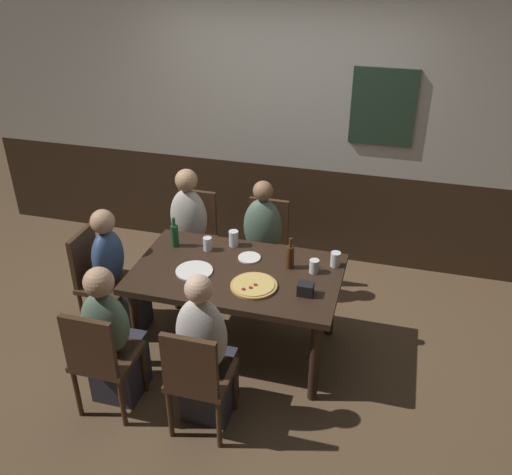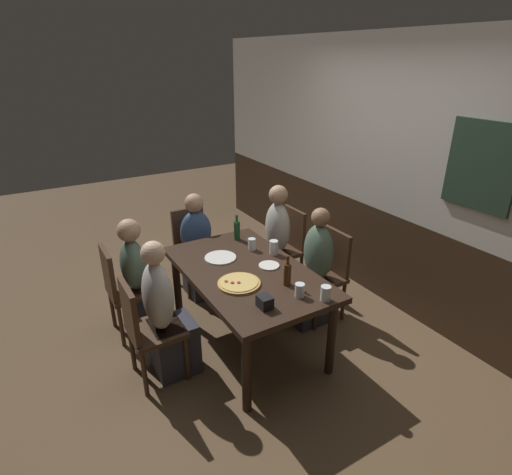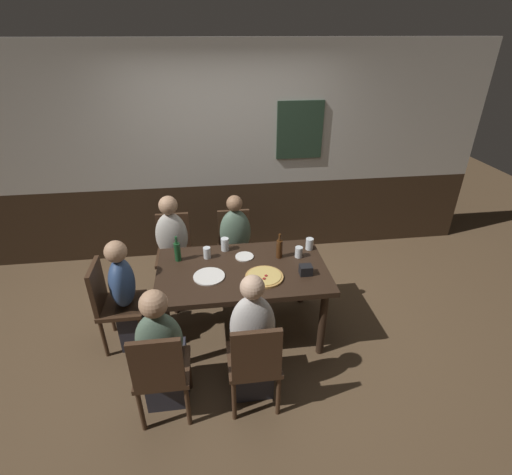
{
  "view_description": "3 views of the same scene",
  "coord_description": "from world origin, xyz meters",
  "px_view_note": "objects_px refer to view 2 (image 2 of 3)",
  "views": [
    {
      "loc": [
        1.08,
        -3.37,
        3.03
      ],
      "look_at": [
        0.16,
        -0.03,
        1.07
      ],
      "focal_mm": 39.38,
      "sensor_mm": 36.0,
      "label": 1
    },
    {
      "loc": [
        2.65,
        -1.48,
        2.39
      ],
      "look_at": [
        -0.02,
        0.11,
        1.0
      ],
      "focal_mm": 28.89,
      "sensor_mm": 36.0,
      "label": 2
    },
    {
      "loc": [
        -0.26,
        -2.89,
        2.66
      ],
      "look_at": [
        0.15,
        0.14,
        0.98
      ],
      "focal_mm": 26.56,
      "sensor_mm": 36.0,
      "label": 3
    }
  ],
  "objects_px": {
    "chair_mid_near": "(146,326)",
    "beer_bottle_brown": "(287,273)",
    "person_left_far": "(274,247)",
    "tumbler_short": "(300,291)",
    "chair_head_west": "(193,244)",
    "chair_left_near": "(123,286)",
    "chair_left_far": "(286,244)",
    "tumbler_water": "(252,245)",
    "dining_table": "(246,279)",
    "condiment_caddy": "(265,302)",
    "beer_bottle_green": "(237,230)",
    "person_mid_near": "(166,320)",
    "person_mid_far": "(313,276)",
    "person_left_near": "(141,284)",
    "plate_white_small": "(269,266)",
    "pint_glass_pale": "(326,294)",
    "plate_white_large": "(220,258)",
    "chair_mid_far": "(326,270)",
    "person_head_west": "(199,253)",
    "pizza": "(239,283)"
  },
  "relations": [
    {
      "from": "chair_mid_far",
      "to": "plate_white_small",
      "type": "bearing_deg",
      "value": -86.52
    },
    {
      "from": "chair_left_far",
      "to": "pizza",
      "type": "relative_size",
      "value": 2.6
    },
    {
      "from": "pint_glass_pale",
      "to": "condiment_caddy",
      "type": "xyz_separation_m",
      "value": [
        -0.15,
        -0.43,
        -0.01
      ]
    },
    {
      "from": "person_head_west",
      "to": "beer_bottle_green",
      "type": "relative_size",
      "value": 4.36
    },
    {
      "from": "tumbler_water",
      "to": "chair_head_west",
      "type": "bearing_deg",
      "value": -165.02
    },
    {
      "from": "person_mid_near",
      "to": "pizza",
      "type": "bearing_deg",
      "value": 72.05
    },
    {
      "from": "chair_mid_far",
      "to": "condiment_caddy",
      "type": "relative_size",
      "value": 8.0
    },
    {
      "from": "chair_head_west",
      "to": "beer_bottle_brown",
      "type": "xyz_separation_m",
      "value": [
        1.57,
        0.15,
        0.34
      ]
    },
    {
      "from": "chair_head_west",
      "to": "person_head_west",
      "type": "bearing_deg",
      "value": 0.0
    },
    {
      "from": "chair_head_west",
      "to": "chair_left_near",
      "type": "height_order",
      "value": "same"
    },
    {
      "from": "person_left_far",
      "to": "beer_bottle_brown",
      "type": "bearing_deg",
      "value": -28.13
    },
    {
      "from": "chair_left_far",
      "to": "tumbler_water",
      "type": "height_order",
      "value": "chair_left_far"
    },
    {
      "from": "person_left_far",
      "to": "chair_mid_far",
      "type": "bearing_deg",
      "value": 13.24
    },
    {
      "from": "person_left_far",
      "to": "tumbler_short",
      "type": "distance_m",
      "value": 1.4
    },
    {
      "from": "dining_table",
      "to": "tumbler_short",
      "type": "relative_size",
      "value": 14.83
    },
    {
      "from": "beer_bottle_green",
      "to": "condiment_caddy",
      "type": "xyz_separation_m",
      "value": [
        1.14,
        -0.39,
        -0.05
      ]
    },
    {
      "from": "plate_white_small",
      "to": "chair_mid_far",
      "type": "bearing_deg",
      "value": 93.48
    },
    {
      "from": "chair_mid_near",
      "to": "pint_glass_pale",
      "type": "distance_m",
      "value": 1.38
    },
    {
      "from": "chair_mid_near",
      "to": "beer_bottle_green",
      "type": "xyz_separation_m",
      "value": [
        -0.59,
        1.11,
        0.34
      ]
    },
    {
      "from": "chair_left_near",
      "to": "chair_left_far",
      "type": "relative_size",
      "value": 1.0
    },
    {
      "from": "condiment_caddy",
      "to": "beer_bottle_brown",
      "type": "bearing_deg",
      "value": 119.7
    },
    {
      "from": "chair_left_far",
      "to": "person_mid_near",
      "type": "bearing_deg",
      "value": -66.83
    },
    {
      "from": "person_mid_near",
      "to": "pint_glass_pale",
      "type": "distance_m",
      "value": 1.25
    },
    {
      "from": "dining_table",
      "to": "chair_left_far",
      "type": "xyz_separation_m",
      "value": [
        -0.68,
        0.88,
        -0.16
      ]
    },
    {
      "from": "chair_left_far",
      "to": "person_left_far",
      "type": "xyz_separation_m",
      "value": [
        0.0,
        -0.16,
        0.0
      ]
    },
    {
      "from": "dining_table",
      "to": "person_mid_near",
      "type": "relative_size",
      "value": 1.32
    },
    {
      "from": "chair_mid_near",
      "to": "beer_bottle_brown",
      "type": "distance_m",
      "value": 1.15
    },
    {
      "from": "chair_head_west",
      "to": "chair_mid_far",
      "type": "height_order",
      "value": "same"
    },
    {
      "from": "chair_mid_near",
      "to": "beer_bottle_brown",
      "type": "relative_size",
      "value": 3.49
    },
    {
      "from": "pint_glass_pale",
      "to": "plate_white_large",
      "type": "height_order",
      "value": "pint_glass_pale"
    },
    {
      "from": "chair_left_near",
      "to": "person_head_west",
      "type": "bearing_deg",
      "value": 111.4
    },
    {
      "from": "person_left_near",
      "to": "person_mid_near",
      "type": "bearing_deg",
      "value": -0.16
    },
    {
      "from": "chair_head_west",
      "to": "pizza",
      "type": "xyz_separation_m",
      "value": [
        1.37,
        -0.17,
        0.26
      ]
    },
    {
      "from": "chair_left_far",
      "to": "person_mid_far",
      "type": "bearing_deg",
      "value": -13.36
    },
    {
      "from": "person_left_near",
      "to": "chair_left_near",
      "type": "bearing_deg",
      "value": -90.0
    },
    {
      "from": "person_left_far",
      "to": "beer_bottle_brown",
      "type": "height_order",
      "value": "person_left_far"
    },
    {
      "from": "person_mid_near",
      "to": "person_left_near",
      "type": "xyz_separation_m",
      "value": [
        -0.68,
        0.0,
        -0.02
      ]
    },
    {
      "from": "chair_left_far",
      "to": "beer_bottle_green",
      "type": "height_order",
      "value": "beer_bottle_green"
    },
    {
      "from": "chair_left_near",
      "to": "beer_bottle_brown",
      "type": "relative_size",
      "value": 3.49
    },
    {
      "from": "person_mid_near",
      "to": "plate_white_small",
      "type": "bearing_deg",
      "value": 87.42
    },
    {
      "from": "tumbler_short",
      "to": "plate_white_small",
      "type": "height_order",
      "value": "tumbler_short"
    },
    {
      "from": "dining_table",
      "to": "condiment_caddy",
      "type": "height_order",
      "value": "condiment_caddy"
    },
    {
      "from": "person_mid_near",
      "to": "person_mid_far",
      "type": "xyz_separation_m",
      "value": [
        -0.0,
        1.44,
        -0.02
      ]
    },
    {
      "from": "person_mid_far",
      "to": "person_left_far",
      "type": "bearing_deg",
      "value": 179.87
    },
    {
      "from": "tumbler_short",
      "to": "tumbler_water",
      "type": "xyz_separation_m",
      "value": [
        -0.87,
        0.1,
        0.0
      ]
    },
    {
      "from": "chair_left_far",
      "to": "plate_white_small",
      "type": "distance_m",
      "value": 1.03
    },
    {
      "from": "pizza",
      "to": "beer_bottle_green",
      "type": "xyz_separation_m",
      "value": [
        -0.77,
        0.4,
        0.09
      ]
    },
    {
      "from": "person_left_far",
      "to": "pint_glass_pale",
      "type": "bearing_deg",
      "value": -18.04
    },
    {
      "from": "dining_table",
      "to": "person_head_west",
      "type": "bearing_deg",
      "value": 180.0
    },
    {
      "from": "dining_table",
      "to": "plate_white_small",
      "type": "relative_size",
      "value": 8.81
    }
  ]
}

